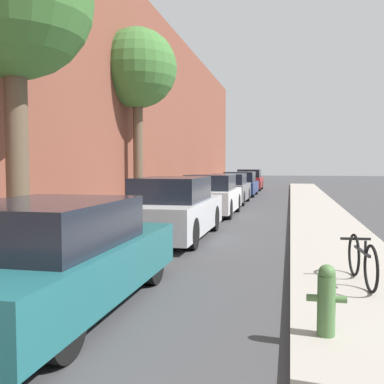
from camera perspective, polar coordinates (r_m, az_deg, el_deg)
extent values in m
plane|color=#3D3D3F|center=(15.27, 5.08, -3.36)|extent=(120.00, 120.00, 0.00)
cube|color=#9E998E|center=(15.89, -5.37, -2.88)|extent=(2.00, 52.00, 0.12)
cube|color=#9E998E|center=(15.19, 16.02, -3.29)|extent=(2.00, 52.00, 0.12)
cube|color=brown|center=(16.43, -10.05, 12.01)|extent=(0.70, 52.00, 8.54)
cylinder|color=black|center=(7.64, -17.16, -7.69)|extent=(0.22, 0.71, 0.71)
cylinder|color=black|center=(6.99, -5.11, -8.59)|extent=(0.22, 0.71, 0.71)
cylinder|color=black|center=(4.50, -16.15, -15.60)|extent=(0.22, 0.71, 0.71)
cube|color=#1E6066|center=(6.02, -16.82, -9.20)|extent=(1.88, 4.50, 0.63)
cube|color=black|center=(5.76, -17.80, -3.82)|extent=(1.66, 2.34, 0.55)
cylinder|color=black|center=(12.77, -3.92, -3.14)|extent=(0.22, 0.69, 0.69)
cylinder|color=black|center=(12.44, 2.71, -3.32)|extent=(0.22, 0.69, 0.69)
cylinder|color=black|center=(10.11, -8.40, -4.93)|extent=(0.22, 0.69, 0.69)
cylinder|color=black|center=(9.69, -0.07, -5.26)|extent=(0.22, 0.69, 0.69)
cube|color=silver|center=(11.19, -2.27, -2.94)|extent=(1.70, 4.56, 0.75)
cube|color=black|center=(10.96, -2.51, 0.38)|extent=(1.49, 2.37, 0.57)
cylinder|color=black|center=(17.71, 0.64, -1.28)|extent=(0.22, 0.69, 0.69)
cylinder|color=black|center=(17.47, 5.64, -1.36)|extent=(0.22, 0.69, 0.69)
cylinder|color=black|center=(15.33, -1.20, -2.02)|extent=(0.22, 0.69, 0.69)
cylinder|color=black|center=(15.05, 4.56, -2.14)|extent=(0.22, 0.69, 0.69)
cube|color=silver|center=(16.35, 2.44, -0.95)|extent=(1.76, 3.95, 0.73)
cube|color=black|center=(16.16, 2.35, 1.24)|extent=(1.55, 2.05, 0.53)
cylinder|color=black|center=(22.65, 3.02, -0.27)|extent=(0.22, 0.67, 0.67)
cylinder|color=black|center=(22.45, 6.93, -0.32)|extent=(0.22, 0.67, 0.67)
cylinder|color=black|center=(20.20, 1.89, -0.72)|extent=(0.22, 0.67, 0.67)
cylinder|color=black|center=(19.98, 6.27, -0.79)|extent=(0.22, 0.67, 0.67)
cube|color=slate|center=(21.29, 4.55, 0.05)|extent=(1.76, 4.02, 0.72)
cube|color=black|center=(21.10, 4.50, 1.65)|extent=(1.55, 2.09, 0.47)
cylinder|color=black|center=(28.02, 4.72, 0.45)|extent=(0.22, 0.67, 0.67)
cylinder|color=black|center=(27.86, 8.02, 0.41)|extent=(0.22, 0.67, 0.67)
cylinder|color=black|center=(25.34, 3.92, 0.13)|extent=(0.22, 0.67, 0.67)
cylinder|color=black|center=(25.16, 7.57, 0.09)|extent=(0.22, 0.67, 0.67)
cube|color=navy|center=(26.58, 6.07, 0.61)|extent=(1.84, 4.37, 0.62)
cube|color=black|center=(26.38, 6.04, 1.90)|extent=(1.62, 2.27, 0.58)
cylinder|color=black|center=(33.71, 6.13, 0.95)|extent=(0.22, 0.67, 0.67)
cylinder|color=black|center=(33.58, 8.70, 0.92)|extent=(0.22, 0.67, 0.67)
cylinder|color=black|center=(31.30, 5.66, 0.76)|extent=(0.22, 0.67, 0.67)
cylinder|color=black|center=(31.16, 8.42, 0.72)|extent=(0.22, 0.67, 0.67)
cube|color=maroon|center=(32.42, 7.24, 1.20)|extent=(1.72, 3.91, 0.71)
cube|color=black|center=(32.24, 7.22, 2.32)|extent=(1.51, 2.03, 0.58)
cylinder|color=brown|center=(9.09, -21.10, 4.93)|extent=(0.42, 0.42, 3.93)
cylinder|color=brown|center=(16.32, -6.78, 5.08)|extent=(0.35, 0.35, 4.32)
sphere|color=#3D7033|center=(16.66, -6.86, 15.18)|extent=(2.78, 2.78, 2.78)
cylinder|color=#47703D|center=(4.82, 16.50, -13.52)|extent=(0.18, 0.18, 0.60)
sphere|color=#47703D|center=(4.73, 16.57, -9.71)|extent=(0.17, 0.17, 0.17)
cylinder|color=#47703D|center=(4.79, 14.86, -12.70)|extent=(0.12, 0.07, 0.07)
cylinder|color=#47703D|center=(4.81, 18.16, -12.69)|extent=(0.12, 0.07, 0.07)
torus|color=black|center=(7.40, 19.66, -7.43)|extent=(0.10, 0.64, 0.64)
torus|color=black|center=(6.51, 21.55, -8.95)|extent=(0.10, 0.64, 0.64)
cube|color=black|center=(6.93, 20.57, -6.96)|extent=(0.11, 0.78, 0.04)
cylinder|color=black|center=(6.75, 20.93, -6.48)|extent=(0.04, 0.04, 0.18)
cube|color=black|center=(7.28, 19.83, -5.54)|extent=(0.44, 0.08, 0.04)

